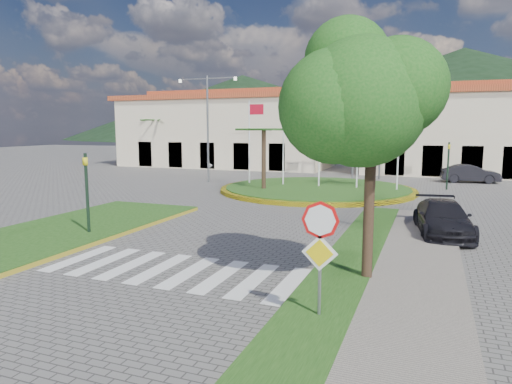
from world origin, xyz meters
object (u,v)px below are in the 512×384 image
(stop_sign, at_px, (320,242))
(car_dark_a, at_px, (276,164))
(car_side_right, at_px, (443,218))
(car_dark_b, at_px, (470,174))
(white_van, at_px, (206,162))
(roundabout_island, at_px, (317,189))
(deciduous_tree, at_px, (373,87))

(stop_sign, xyz_separation_m, car_dark_a, (-12.55, 34.14, -1.26))
(car_dark_a, xyz_separation_m, car_side_right, (15.15, -24.47, 0.14))
(car_dark_a, distance_m, car_dark_b, 18.14)
(car_dark_a, height_order, car_side_right, car_side_right)
(stop_sign, distance_m, white_van, 38.51)
(car_dark_a, bearing_deg, white_van, 112.04)
(roundabout_island, height_order, car_dark_a, roundabout_island)
(white_van, bearing_deg, car_dark_a, -56.92)
(car_dark_b, bearing_deg, white_van, 73.01)
(roundabout_island, bearing_deg, white_van, 138.82)
(stop_sign, bearing_deg, white_van, 120.88)
(roundabout_island, relative_size, car_dark_b, 3.05)
(car_dark_b, bearing_deg, roundabout_island, 124.95)
(white_van, bearing_deg, car_dark_b, -74.90)
(deciduous_tree, distance_m, car_dark_a, 34.08)
(deciduous_tree, relative_size, car_dark_b, 1.63)
(white_van, relative_size, car_dark_a, 1.39)
(roundabout_island, relative_size, car_dark_a, 4.08)
(roundabout_island, xyz_separation_m, car_dark_b, (9.74, 8.97, 0.52))
(roundabout_island, relative_size, stop_sign, 4.79)
(white_van, bearing_deg, stop_sign, -124.70)
(stop_sign, distance_m, car_dark_b, 29.43)
(stop_sign, xyz_separation_m, white_van, (-19.76, 33.04, -1.19))
(car_dark_b, height_order, car_side_right, car_dark_b)
(white_van, bearing_deg, deciduous_tree, -121.42)
(car_side_right, bearing_deg, roundabout_island, 117.55)
(roundabout_island, height_order, car_side_right, roundabout_island)
(car_dark_a, bearing_deg, car_dark_b, -93.07)
(stop_sign, xyz_separation_m, deciduous_tree, (0.60, 3.04, 3.38))
(stop_sign, relative_size, car_dark_b, 0.64)
(white_van, bearing_deg, roundabout_island, -106.76)
(deciduous_tree, bearing_deg, white_van, 124.16)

